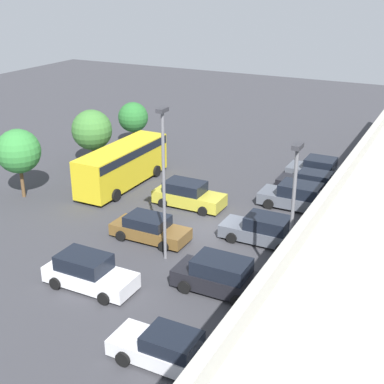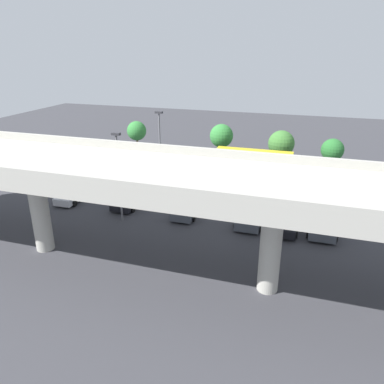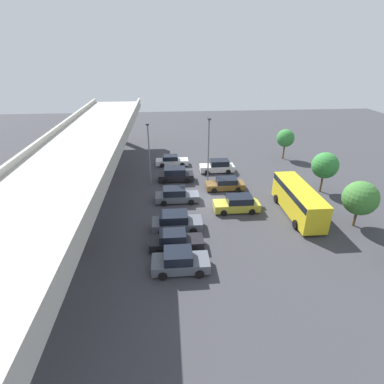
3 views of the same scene
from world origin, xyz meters
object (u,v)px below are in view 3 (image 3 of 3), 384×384
object	(u,v)px
parked_car_3	(237,204)
parked_car_7	(218,166)
parked_car_5	(225,184)
tree_front_centre	(360,198)
parked_car_4	(176,195)
tree_front_right	(325,165)
parked_car_2	(176,222)
lamp_post_near_aisle	(209,147)
lamp_post_mid_lot	(149,149)
parked_car_0	(180,261)
shuttle_bus	(298,199)
parked_car_8	(172,161)
parked_car_1	(175,241)
tree_front_far_right	(285,138)
parked_car_6	(176,175)

from	to	relation	value
parked_car_3	parked_car_7	distance (m)	10.83
parked_car_5	tree_front_centre	xyz separation A→B (m)	(-8.94, -10.58, 2.21)
parked_car_4	tree_front_right	distance (m)	17.02
parked_car_2	lamp_post_near_aisle	size ratio (longest dim) A/B	0.56
lamp_post_mid_lot	tree_front_centre	size ratio (longest dim) A/B	1.69
parked_car_0	shuttle_bus	distance (m)	14.23
parked_car_8	parked_car_3	bearing A→B (deg)	-65.35
parked_car_0	parked_car_2	xyz separation A→B (m)	(5.65, 0.08, 0.02)
parked_car_3	lamp_post_near_aisle	bearing A→B (deg)	-72.33
parked_car_1	tree_front_far_right	xyz separation A→B (m)	(21.18, -16.99, 2.42)
parked_car_4	parked_car_5	bearing A→B (deg)	24.15
parked_car_8	tree_front_far_right	size ratio (longest dim) A/B	1.03
parked_car_1	parked_car_2	distance (m)	2.91
parked_car_0	parked_car_7	bearing A→B (deg)	72.84
lamp_post_near_aisle	tree_front_far_right	world-z (taller)	lamp_post_near_aisle
parked_car_4	parked_car_7	bearing A→B (deg)	54.66
parked_car_8	lamp_post_mid_lot	size ratio (longest dim) A/B	0.61
parked_car_0	parked_car_2	size ratio (longest dim) A/B	0.95
parked_car_8	tree_front_right	xyz separation A→B (m)	(-10.22, -17.06, 2.57)
parked_car_1	parked_car_7	world-z (taller)	parked_car_7
lamp_post_mid_lot	parked_car_5	bearing A→B (deg)	-104.60
parked_car_8	shuttle_bus	bearing A→B (deg)	-51.00
parked_car_8	parked_car_2	bearing A→B (deg)	-89.88
shuttle_bus	tree_front_right	distance (m)	7.03
parked_car_5	lamp_post_mid_lot	xyz separation A→B (m)	(2.29, 8.80, 3.76)
parked_car_5	parked_car_0	bearing A→B (deg)	66.45
parked_car_6	tree_front_far_right	world-z (taller)	tree_front_far_right
parked_car_8	lamp_post_near_aisle	xyz separation A→B (m)	(-7.18, -4.24, 4.10)
parked_car_3	parked_car_6	size ratio (longest dim) A/B	1.07
parked_car_4	parked_car_3	bearing A→B (deg)	-22.77
parked_car_4	parked_car_0	bearing A→B (deg)	-90.74
parked_car_3	parked_car_2	bearing A→B (deg)	24.93
parked_car_3	tree_front_far_right	xyz separation A→B (m)	(15.32, -10.48, 2.37)
parked_car_0	parked_car_6	bearing A→B (deg)	89.14
parked_car_3	parked_car_8	bearing A→B (deg)	-65.35
parked_car_5	parked_car_4	bearing A→B (deg)	24.15
parked_car_7	tree_front_right	xyz separation A→B (m)	(-7.13, -10.94, 2.46)
parked_car_4	parked_car_6	distance (m)	5.71
tree_front_centre	lamp_post_near_aisle	bearing A→B (deg)	50.00
parked_car_6	parked_car_5	bearing A→B (deg)	-28.07
parked_car_5	lamp_post_mid_lot	world-z (taller)	lamp_post_mid_lot
parked_car_8	tree_front_right	bearing A→B (deg)	-30.92
parked_car_6	parked_car_4	bearing A→B (deg)	-91.10
lamp_post_mid_lot	parked_car_7	bearing A→B (deg)	-69.24
parked_car_3	parked_car_6	distance (m)	10.23
parked_car_8	tree_front_far_right	xyz separation A→B (m)	(1.41, -16.86, 2.48)
parked_car_2	tree_front_right	world-z (taller)	tree_front_right
lamp_post_near_aisle	tree_front_right	distance (m)	13.26
parked_car_2	parked_car_5	distance (m)	10.19
parked_car_1	lamp_post_mid_lot	bearing A→B (deg)	100.76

